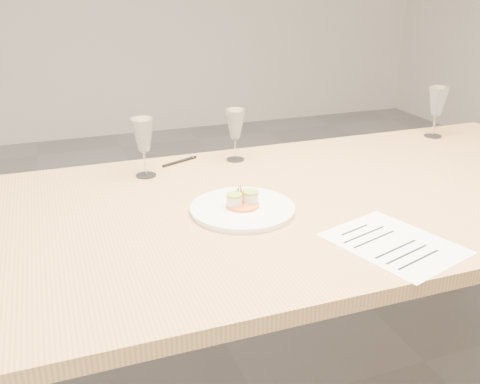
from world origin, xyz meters
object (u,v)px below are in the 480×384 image
object	(u,v)px
dinner_plate	(243,208)
ballpoint_pen	(180,161)
dining_table	(264,224)
wine_glass_3	(437,102)
wine_glass_1	(143,136)
recipe_sheet	(394,244)
wine_glass_2	(235,125)

from	to	relation	value
dinner_plate	ballpoint_pen	bearing A→B (deg)	97.61
dining_table	ballpoint_pen	size ratio (longest dim) A/B	17.85
dining_table	wine_glass_3	size ratio (longest dim) A/B	12.18
dining_table	wine_glass_1	xyz separation A→B (m)	(-0.27, 0.33, 0.20)
wine_glass_1	wine_glass_3	distance (m)	1.16
recipe_sheet	wine_glass_2	distance (m)	0.74
dinner_plate	ballpoint_pen	xyz separation A→B (m)	(-0.06, 0.45, -0.01)
wine_glass_1	wine_glass_3	xyz separation A→B (m)	(1.16, 0.05, 0.01)
dining_table	wine_glass_2	size ratio (longest dim) A/B	13.47
ballpoint_pen	wine_glass_1	world-z (taller)	wine_glass_1
recipe_sheet	wine_glass_1	bearing A→B (deg)	108.00
wine_glass_2	wine_glass_3	xyz separation A→B (m)	(0.83, 0.00, 0.01)
recipe_sheet	ballpoint_pen	world-z (taller)	ballpoint_pen
dining_table	wine_glass_2	xyz separation A→B (m)	(0.05, 0.38, 0.19)
ballpoint_pen	dinner_plate	bearing A→B (deg)	-106.32
ballpoint_pen	wine_glass_2	xyz separation A→B (m)	(0.19, -0.04, 0.12)
ballpoint_pen	wine_glass_2	bearing A→B (deg)	-35.59
wine_glass_1	wine_glass_2	size ratio (longest dim) A/B	1.05
dining_table	recipe_sheet	world-z (taller)	recipe_sheet
dining_table	ballpoint_pen	distance (m)	0.45
dining_table	wine_glass_2	world-z (taller)	wine_glass_2
recipe_sheet	ballpoint_pen	size ratio (longest dim) A/B	2.61
dinner_plate	wine_glass_1	size ratio (longest dim) A/B	1.52
ballpoint_pen	wine_glass_3	bearing A→B (deg)	-25.96
dining_table	wine_glass_2	bearing A→B (deg)	82.63
ballpoint_pen	wine_glass_3	xyz separation A→B (m)	(1.02, -0.04, 0.13)
dining_table	wine_glass_1	world-z (taller)	wine_glass_1
dinner_plate	ballpoint_pen	world-z (taller)	dinner_plate
dinner_plate	wine_glass_3	bearing A→B (deg)	23.51
wine_glass_3	wine_glass_1	bearing A→B (deg)	-177.42
dinner_plate	ballpoint_pen	size ratio (longest dim) A/B	2.12
recipe_sheet	wine_glass_2	xyz separation A→B (m)	(-0.15, 0.72, 0.12)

